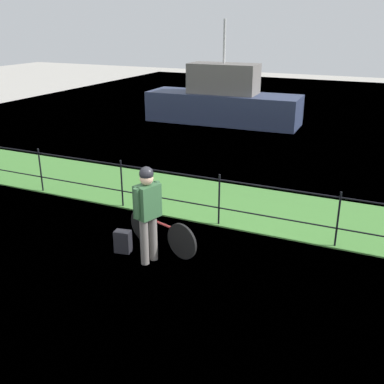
{
  "coord_description": "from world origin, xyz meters",
  "views": [
    {
      "loc": [
        2.97,
        -5.53,
        3.84
      ],
      "look_at": [
        -0.27,
        1.5,
        0.9
      ],
      "focal_mm": 42.49,
      "sensor_mm": 36.0,
      "label": 1
    }
  ],
  "objects_px": {
    "wooden_crate": "(147,203)",
    "terrier_dog": "(148,192)",
    "backpack_on_paving": "(123,241)",
    "moored_boat_near": "(223,101)",
    "cyclist_person": "(148,207)",
    "bicycle_main": "(161,232)"
  },
  "relations": [
    {
      "from": "wooden_crate",
      "to": "backpack_on_paving",
      "type": "bearing_deg",
      "value": -115.75
    },
    {
      "from": "backpack_on_paving",
      "to": "moored_boat_near",
      "type": "distance_m",
      "value": 11.09
    },
    {
      "from": "terrier_dog",
      "to": "backpack_on_paving",
      "type": "bearing_deg",
      "value": -118.37
    },
    {
      "from": "backpack_on_paving",
      "to": "cyclist_person",
      "type": "bearing_deg",
      "value": 160.11
    },
    {
      "from": "backpack_on_paving",
      "to": "bicycle_main",
      "type": "bearing_deg",
      "value": -156.21
    },
    {
      "from": "backpack_on_paving",
      "to": "moored_boat_near",
      "type": "bearing_deg",
      "value": -88.06
    },
    {
      "from": "cyclist_person",
      "to": "backpack_on_paving",
      "type": "bearing_deg",
      "value": 170.24
    },
    {
      "from": "wooden_crate",
      "to": "terrier_dog",
      "type": "bearing_deg",
      "value": -17.3
    },
    {
      "from": "wooden_crate",
      "to": "terrier_dog",
      "type": "height_order",
      "value": "terrier_dog"
    },
    {
      "from": "terrier_dog",
      "to": "backpack_on_paving",
      "type": "distance_m",
      "value": 0.97
    },
    {
      "from": "bicycle_main",
      "to": "moored_boat_near",
      "type": "xyz_separation_m",
      "value": [
        -2.88,
        10.45,
        0.51
      ]
    },
    {
      "from": "backpack_on_paving",
      "to": "moored_boat_near",
      "type": "xyz_separation_m",
      "value": [
        -2.32,
        10.83,
        0.65
      ]
    },
    {
      "from": "terrier_dog",
      "to": "cyclist_person",
      "type": "xyz_separation_m",
      "value": [
        0.33,
        -0.58,
        -0.0
      ]
    },
    {
      "from": "bicycle_main",
      "to": "terrier_dog",
      "type": "height_order",
      "value": "terrier_dog"
    },
    {
      "from": "terrier_dog",
      "to": "backpack_on_paving",
      "type": "xyz_separation_m",
      "value": [
        -0.26,
        -0.47,
        -0.81
      ]
    },
    {
      "from": "bicycle_main",
      "to": "cyclist_person",
      "type": "xyz_separation_m",
      "value": [
        0.03,
        -0.48,
        0.66
      ]
    },
    {
      "from": "wooden_crate",
      "to": "backpack_on_paving",
      "type": "xyz_separation_m",
      "value": [
        -0.23,
        -0.48,
        -0.58
      ]
    },
    {
      "from": "terrier_dog",
      "to": "moored_boat_near",
      "type": "height_order",
      "value": "moored_boat_near"
    },
    {
      "from": "cyclist_person",
      "to": "moored_boat_near",
      "type": "distance_m",
      "value": 11.31
    },
    {
      "from": "bicycle_main",
      "to": "moored_boat_near",
      "type": "bearing_deg",
      "value": 105.4
    },
    {
      "from": "bicycle_main",
      "to": "cyclist_person",
      "type": "height_order",
      "value": "cyclist_person"
    },
    {
      "from": "cyclist_person",
      "to": "moored_boat_near",
      "type": "xyz_separation_m",
      "value": [
        -2.91,
        10.93,
        -0.16
      ]
    }
  ]
}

